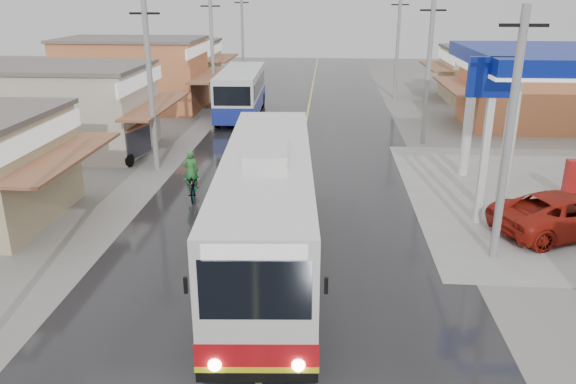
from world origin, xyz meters
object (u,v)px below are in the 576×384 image
object	(u,v)px
jeepney	(566,214)
cyclist	(193,183)
second_bus	(241,92)
tricycle_near	(127,141)
coach_bus	(268,208)

from	to	relation	value
jeepney	cyclist	distance (m)	14.57
second_bus	tricycle_near	size ratio (longest dim) A/B	3.68
second_bus	jeepney	world-z (taller)	second_bus
coach_bus	cyclist	size ratio (longest dim) A/B	6.03
second_bus	coach_bus	bearing A→B (deg)	-81.42
coach_bus	jeepney	xyz separation A→B (m)	(10.50, 3.14, -1.16)
cyclist	coach_bus	bearing A→B (deg)	-67.09
jeepney	tricycle_near	distance (m)	20.65
coach_bus	tricycle_near	distance (m)	14.12
jeepney	coach_bus	bearing A→B (deg)	85.50
coach_bus	jeepney	size ratio (longest dim) A/B	2.36
jeepney	tricycle_near	bearing A→B (deg)	45.71
second_bus	tricycle_near	distance (m)	12.14
tricycle_near	coach_bus	bearing A→B (deg)	-40.34
second_bus	cyclist	xyz separation A→B (m)	(0.40, -16.76, -1.05)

